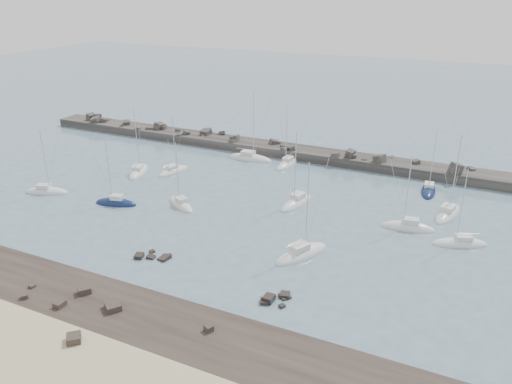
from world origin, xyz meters
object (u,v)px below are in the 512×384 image
sailboat_0 (47,192)px  sailboat_10 (448,214)px  sailboat_8 (428,191)px  sailboat_11 (460,244)px  sailboat_3 (173,172)px  sailboat_7 (301,254)px  sailboat_2 (116,203)px  sailboat_9 (408,228)px  sailboat_4 (250,159)px  sailboat_14 (287,164)px  sailboat_6 (296,203)px  sailboat_1 (139,172)px  sailboat_5 (181,205)px

sailboat_0 → sailboat_10: (63.42, 20.11, 0.01)m
sailboat_8 → sailboat_11: sailboat_11 is taller
sailboat_3 → sailboat_7: bearing=-30.3°
sailboat_2 → sailboat_9: bearing=14.3°
sailboat_4 → sailboat_14: bearing=0.2°
sailboat_0 → sailboat_6: 42.96m
sailboat_8 → sailboat_3: bearing=-166.9°
sailboat_1 → sailboat_8: size_ratio=1.11×
sailboat_6 → sailboat_3: bearing=171.5°
sailboat_9 → sailboat_14: 32.33m
sailboat_8 → sailboat_14: (-27.34, 2.48, 0.01)m
sailboat_2 → sailboat_7: sailboat_7 is taller
sailboat_6 → sailboat_14: sailboat_6 is taller
sailboat_2 → sailboat_10: sailboat_10 is taller
sailboat_11 → sailboat_3: bearing=172.0°
sailboat_11 → sailboat_14: bearing=149.0°
sailboat_9 → sailboat_10: 8.93m
sailboat_8 → sailboat_4: bearing=176.0°
sailboat_2 → sailboat_5: 10.68m
sailboat_1 → sailboat_8: (51.30, 13.74, -0.01)m
sailboat_0 → sailboat_2: bearing=5.1°
sailboat_1 → sailboat_3: sailboat_1 is taller
sailboat_5 → sailboat_2: bearing=-157.6°
sailboat_2 → sailboat_7: 33.32m
sailboat_11 → sailboat_6: bearing=172.6°
sailboat_6 → sailboat_14: size_ratio=1.05×
sailboat_4 → sailboat_7: size_ratio=1.06×
sailboat_2 → sailboat_8: bearing=31.1°
sailboat_3 → sailboat_2: bearing=-89.7°
sailboat_4 → sailboat_10: size_ratio=1.07×
sailboat_9 → sailboat_4: bearing=152.0°
sailboat_1 → sailboat_4: (15.80, 16.20, 0.01)m
sailboat_14 → sailboat_9: bearing=-34.8°
sailboat_10 → sailboat_14: 33.21m
sailboat_6 → sailboat_8: 23.79m
sailboat_0 → sailboat_10: sailboat_10 is taller
sailboat_11 → sailboat_14: sailboat_14 is taller
sailboat_2 → sailboat_9: size_ratio=0.93×
sailboat_4 → sailboat_14: (8.16, 0.02, -0.01)m
sailboat_3 → sailboat_7: size_ratio=0.83×
sailboat_9 → sailboat_5: bearing=-168.2°
sailboat_9 → sailboat_1: bearing=177.5°
sailboat_8 → sailboat_11: size_ratio=1.00×
sailboat_1 → sailboat_10: bearing=5.5°
sailboat_6 → sailboat_10: (22.79, 6.17, -0.01)m
sailboat_0 → sailboat_5: 24.50m
sailboat_5 → sailboat_11: sailboat_11 is taller
sailboat_4 → sailboat_14: size_ratio=1.18×
sailboat_8 → sailboat_9: (-0.80, -15.98, 0.02)m
sailboat_3 → sailboat_9: bearing=-6.8°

